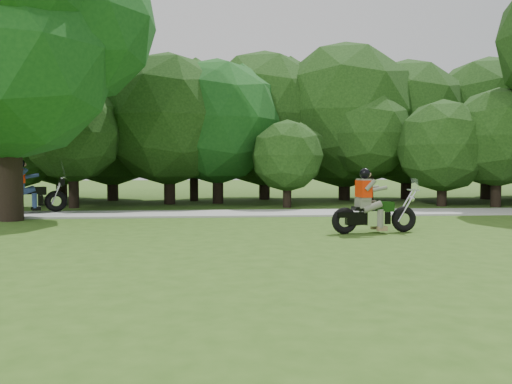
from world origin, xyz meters
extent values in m
plane|color=#305217|center=(0.00, 0.00, 0.00)|extent=(100.00, 100.00, 0.00)
cube|color=#A1A19B|center=(0.00, 8.00, 0.03)|extent=(60.00, 2.20, 0.06)
cylinder|color=black|center=(-9.26, 15.26, 0.90)|extent=(0.52, 0.52, 1.80)
sphere|color=black|center=(-9.26, 15.26, 3.89)|extent=(6.42, 6.42, 6.42)
cylinder|color=black|center=(-4.24, 13.02, 0.90)|extent=(0.48, 0.48, 1.80)
sphere|color=#154C18|center=(-4.24, 13.02, 3.60)|extent=(5.53, 5.53, 5.53)
cylinder|color=black|center=(-1.93, 15.50, 0.90)|extent=(0.53, 0.53, 1.80)
sphere|color=black|center=(-1.93, 15.50, 3.97)|extent=(6.67, 6.67, 6.67)
cylinder|color=black|center=(5.12, 15.06, 0.90)|extent=(0.51, 0.51, 1.80)
sphere|color=black|center=(5.12, 15.06, 3.82)|extent=(6.21, 6.21, 6.21)
cylinder|color=black|center=(-12.22, 11.52, 0.65)|extent=(0.36, 0.36, 1.30)
sphere|color=black|center=(-12.22, 11.52, 2.33)|extent=(3.17, 3.17, 3.17)
cylinder|color=black|center=(-12.08, 16.70, 0.90)|extent=(0.53, 0.53, 1.80)
sphere|color=black|center=(-12.08, 16.70, 3.97)|extent=(6.67, 6.67, 6.67)
cylinder|color=black|center=(1.91, 14.75, 0.90)|extent=(0.55, 0.55, 1.80)
sphere|color=black|center=(1.91, 14.75, 4.09)|extent=(7.06, 7.06, 7.06)
cylinder|color=black|center=(-9.91, 11.01, 0.83)|extent=(0.39, 0.39, 1.66)
sphere|color=black|center=(-9.91, 11.01, 2.89)|extent=(3.80, 3.80, 3.80)
cylinder|color=black|center=(2.43, 12.52, 0.90)|extent=(0.39, 0.39, 1.80)
sphere|color=black|center=(2.43, 12.52, 3.03)|extent=(3.79, 3.79, 3.79)
cylinder|color=black|center=(4.94, 10.73, 0.62)|extent=(0.39, 0.39, 1.24)
sphere|color=black|center=(4.94, 10.73, 2.48)|extent=(3.82, 3.82, 3.82)
cylinder|color=black|center=(-6.34, 12.76, 0.90)|extent=(0.49, 0.49, 1.80)
sphere|color=black|center=(-6.34, 12.76, 3.67)|extent=(5.74, 5.74, 5.74)
cylinder|color=black|center=(-5.37, 14.81, 0.86)|extent=(0.40, 0.40, 1.73)
sphere|color=black|center=(-5.37, 14.81, 3.03)|extent=(4.01, 4.01, 4.01)
cylinder|color=black|center=(-1.50, 10.60, 0.56)|extent=(0.34, 0.34, 1.13)
sphere|color=black|center=(-1.50, 10.60, 2.06)|extent=(2.88, 2.88, 2.88)
cylinder|color=black|center=(9.11, 14.76, 0.90)|extent=(0.52, 0.52, 1.80)
sphere|color=black|center=(9.11, 14.76, 3.87)|extent=(6.37, 6.37, 6.37)
cylinder|color=black|center=(6.95, 10.17, 0.75)|extent=(0.40, 0.40, 1.50)
sphere|color=black|center=(6.95, 10.17, 2.80)|extent=(4.00, 4.00, 4.00)
cylinder|color=black|center=(-10.50, 6.50, 2.10)|extent=(0.68, 0.68, 4.20)
sphere|color=#154C18|center=(-10.50, 6.50, 5.00)|extent=(6.40, 6.40, 6.40)
sphere|color=#154C18|center=(-8.74, 7.30, 6.20)|extent=(5.12, 5.12, 5.12)
torus|color=black|center=(-1.22, 2.78, 0.33)|extent=(0.67, 0.28, 0.65)
torus|color=black|center=(0.35, 3.00, 0.33)|extent=(0.67, 0.28, 0.65)
cube|color=black|center=(-0.63, 2.87, 0.37)|extent=(1.16, 0.38, 0.30)
cube|color=silver|center=(-0.47, 2.89, 0.37)|extent=(0.49, 0.38, 0.37)
cube|color=black|center=(-0.22, 2.92, 0.65)|extent=(0.52, 0.35, 0.24)
cube|color=black|center=(-0.75, 2.85, 0.62)|extent=(0.52, 0.36, 0.09)
cylinder|color=silver|center=(0.39, 3.01, 0.65)|extent=(0.51, 0.11, 0.77)
cylinder|color=silver|center=(0.61, 3.04, 1.05)|extent=(0.12, 0.60, 0.03)
cube|color=#545948|center=(-0.75, 2.85, 0.75)|extent=(0.33, 0.39, 0.22)
cube|color=#545948|center=(-0.73, 2.85, 1.08)|extent=(0.30, 0.42, 0.52)
cube|color=red|center=(-0.73, 2.85, 1.10)|extent=(0.33, 0.46, 0.41)
sphere|color=black|center=(-0.70, 2.85, 1.47)|extent=(0.26, 0.26, 0.26)
torus|color=black|center=(-11.39, 8.07, 0.43)|extent=(0.76, 0.51, 0.74)
torus|color=black|center=(-9.89, 8.76, 0.43)|extent=(0.76, 0.51, 0.74)
cube|color=black|center=(-10.82, 8.34, 0.49)|extent=(1.18, 0.73, 0.34)
cube|color=silver|center=(-10.67, 8.40, 0.49)|extent=(0.61, 0.54, 0.43)
cube|color=black|center=(-10.43, 8.52, 0.80)|extent=(0.64, 0.52, 0.28)
cube|color=black|center=(-10.94, 8.28, 0.76)|extent=(0.64, 0.54, 0.11)
cylinder|color=silver|center=(-9.86, 8.78, 0.80)|extent=(0.40, 0.22, 0.95)
cylinder|color=silver|center=(-9.69, 8.86, 1.26)|extent=(0.32, 0.63, 0.04)
cube|color=black|center=(-11.24, 7.88, 0.49)|extent=(0.46, 0.30, 0.36)
cube|color=black|center=(-11.44, 8.31, 0.49)|extent=(0.46, 0.30, 0.36)
cube|color=navy|center=(-10.94, 8.28, 0.91)|extent=(0.46, 0.50, 0.26)
cube|color=navy|center=(-10.92, 8.29, 1.29)|extent=(0.44, 0.52, 0.60)
cube|color=red|center=(-10.92, 8.29, 1.31)|extent=(0.49, 0.57, 0.47)
sphere|color=black|center=(-10.89, 8.30, 1.74)|extent=(0.30, 0.30, 0.30)
camera|label=1|loc=(-4.34, -9.07, 1.66)|focal=35.00mm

